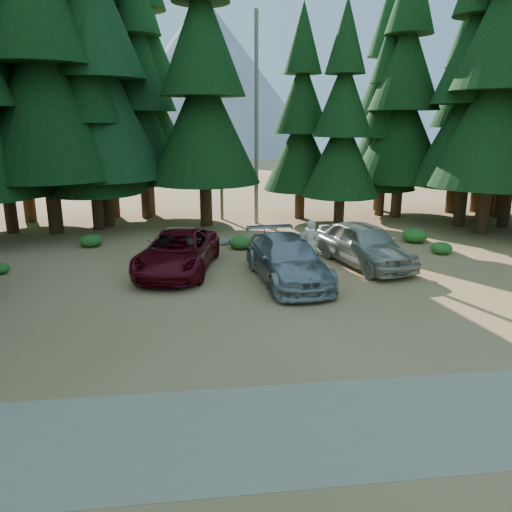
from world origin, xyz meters
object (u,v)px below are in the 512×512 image
object	(u,v)px
red_pickup	(178,252)
log_mid	(218,240)
silver_minivan_right	(364,244)
log_right	(315,235)
silver_minivan_center	(288,260)
frisbee_player	(310,245)
log_left	(193,246)

from	to	relation	value
red_pickup	log_mid	xyz separation A→B (m)	(1.89, 4.67, -0.68)
silver_minivan_right	log_right	bearing A→B (deg)	84.17
red_pickup	silver_minivan_center	bearing A→B (deg)	-11.70
frisbee_player	log_left	xyz separation A→B (m)	(-4.50, 5.73, -1.34)
red_pickup	log_left	xyz separation A→B (m)	(0.62, 3.70, -0.70)
log_mid	log_right	world-z (taller)	log_right
frisbee_player	log_left	size ratio (longest dim) A/B	0.53
log_mid	log_right	size ratio (longest dim) A/B	0.68
red_pickup	log_mid	bearing A→B (deg)	79.63
log_left	log_mid	distance (m)	1.60
red_pickup	log_right	bearing A→B (deg)	47.34
log_mid	log_right	xyz separation A→B (m)	(5.18, 0.41, 0.02)
silver_minivan_center	silver_minivan_right	distance (m)	4.07
silver_minivan_center	log_mid	distance (m)	6.99
log_left	log_right	world-z (taller)	log_right
log_right	red_pickup	bearing A→B (deg)	-160.01
silver_minivan_right	silver_minivan_center	bearing A→B (deg)	-170.61
frisbee_player	red_pickup	bearing A→B (deg)	-19.40
frisbee_player	log_right	world-z (taller)	frisbee_player
silver_minivan_right	log_mid	bearing A→B (deg)	126.09
red_pickup	log_right	size ratio (longest dim) A/B	1.12
log_left	log_right	distance (m)	6.60
silver_minivan_center	log_left	size ratio (longest dim) A/B	1.60
frisbee_player	log_right	bearing A→B (deg)	-103.21
silver_minivan_center	log_right	xyz separation A→B (m)	(2.78, 6.93, -0.68)
silver_minivan_center	red_pickup	bearing A→B (deg)	150.37
frisbee_player	silver_minivan_center	bearing A→B (deg)	-9.64
log_left	frisbee_player	bearing A→B (deg)	-69.12
log_left	log_right	bearing A→B (deg)	-5.21
red_pickup	frisbee_player	xyz separation A→B (m)	(5.11, -2.03, 0.64)
silver_minivan_right	log_right	xyz separation A→B (m)	(-0.91, 5.21, -0.76)
frisbee_player	log_mid	size ratio (longest dim) A/B	0.54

